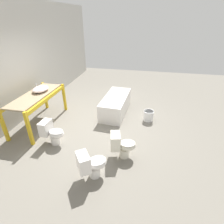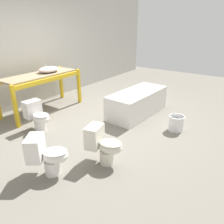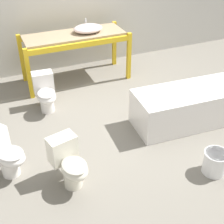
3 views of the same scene
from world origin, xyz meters
TOP-DOWN VIEW (x-y plane):
  - ground_plane at (0.00, 0.00)m, footprint 12.00×12.00m
  - shelving_rack at (-0.26, 1.54)m, footprint 1.91×0.75m
  - sink_basin at (0.00, 1.51)m, footprint 0.52×0.39m
  - bathtub_main at (0.85, -0.46)m, footprint 1.66×0.76m
  - toilet_near at (-1.02, 0.72)m, footprint 0.33×0.56m
  - toilet_far at (-1.13, -0.98)m, footprint 0.42×0.60m
  - toilet_extra at (-1.80, -0.51)m, footprint 0.57×0.61m
  - bucket_white at (0.55, -1.50)m, footprint 0.31×0.31m

SIDE VIEW (x-z plane):
  - ground_plane at x=0.00m, z-range 0.00..0.00m
  - bucket_white at x=0.55m, z-range 0.01..0.31m
  - bathtub_main at x=0.85m, z-range 0.04..0.59m
  - toilet_near at x=-1.02m, z-range 0.02..0.61m
  - toilet_far at x=-1.13m, z-range 0.02..0.61m
  - toilet_extra at x=-1.80m, z-range 0.02..0.61m
  - shelving_rack at x=-0.26m, z-range 0.31..1.20m
  - sink_basin at x=0.00m, z-range 0.85..1.07m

